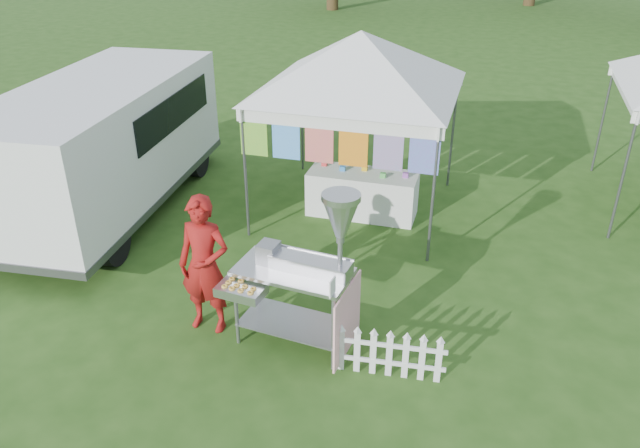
% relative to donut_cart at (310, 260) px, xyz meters
% --- Properties ---
extents(ground, '(120.00, 120.00, 0.00)m').
position_rel_donut_cart_xyz_m(ground, '(-0.34, 0.30, -1.21)').
color(ground, '#254914').
rests_on(ground, ground).
extents(canopy_main, '(4.24, 4.24, 3.45)m').
position_rel_donut_cart_xyz_m(canopy_main, '(-0.34, 3.80, 1.78)').
color(canopy_main, '#59595E').
rests_on(canopy_main, ground).
extents(donut_cart, '(1.56, 0.97, 2.05)m').
position_rel_donut_cart_xyz_m(donut_cart, '(0.00, 0.00, 0.00)').
color(donut_cart, gray).
rests_on(donut_cart, ground).
extents(vendor, '(0.65, 0.43, 1.78)m').
position_rel_donut_cart_xyz_m(vendor, '(-1.33, 0.03, -0.32)').
color(vendor, maroon).
rests_on(vendor, ground).
extents(cargo_van, '(2.52, 5.39, 2.18)m').
position_rel_donut_cart_xyz_m(cargo_van, '(-4.38, 2.75, -0.03)').
color(cargo_van, white).
rests_on(cargo_van, ground).
extents(picket_fence, '(1.26, 0.13, 0.56)m').
position_rel_donut_cart_xyz_m(picket_fence, '(0.99, -0.25, -0.92)').
color(picket_fence, white).
rests_on(picket_fence, ground).
extents(display_table, '(1.80, 0.70, 0.75)m').
position_rel_donut_cart_xyz_m(display_table, '(-0.20, 3.62, -0.83)').
color(display_table, white).
rests_on(display_table, ground).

